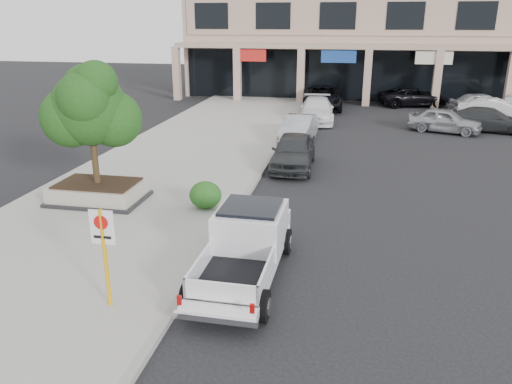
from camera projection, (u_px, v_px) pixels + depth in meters
The scene contains 18 objects.
ground at pixel (263, 263), 13.49m from camera, with size 120.00×120.00×0.00m, color black.
sidewalk at pixel (155, 181), 20.03m from camera, with size 8.00×52.00×0.15m, color gray.
curb at pixel (252, 187), 19.31m from camera, with size 0.20×52.00×0.15m, color gray.
strip_mall at pixel (429, 38), 41.93m from camera, with size 40.55×12.43×9.50m.
planter at pixel (98, 192), 17.62m from camera, with size 3.20×2.20×0.68m.
planter_tree at pixel (95, 108), 16.77m from camera, with size 2.90×2.55×4.00m.
no_parking_sign at pixel (104, 245), 10.76m from camera, with size 0.55×0.09×2.30m.
hedge at pixel (205, 195), 16.87m from camera, with size 1.10×0.99×0.94m, color #134314.
pickup_truck at pixel (243, 249), 12.42m from camera, with size 1.93×5.22×1.64m, color white, non-canonical shape.
curb_car_a at pixel (293, 151), 21.89m from camera, with size 1.78×4.42×1.51m, color #2B2E30.
curb_car_b at pixel (299, 129), 26.69m from camera, with size 1.46×4.19×1.38m, color #9FA2A6.
curb_car_c at pixel (317, 110), 31.85m from camera, with size 2.09×5.14×1.49m, color white.
curb_car_d at pixel (323, 97), 36.47m from camera, with size 2.75×5.95×1.65m, color black.
lot_car_a at pixel (445, 121), 28.84m from camera, with size 1.64×4.07×1.39m, color #9A9CA2.
lot_car_b at pixel (497, 112), 31.17m from camera, with size 1.63×4.67×1.54m, color silver.
lot_car_c at pixel (489, 120), 29.12m from camera, with size 1.90×4.69×1.36m, color #282B2D.
lot_car_d at pixel (413, 97), 37.59m from camera, with size 2.36×5.11×1.42m, color black.
lot_car_e at pixel (482, 103), 34.57m from camera, with size 1.72×4.28×1.46m, color #A8A9B0.
Camera 1 is at (2.14, -11.92, 6.25)m, focal length 35.00 mm.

